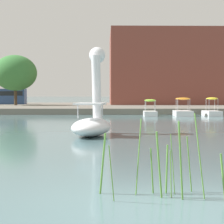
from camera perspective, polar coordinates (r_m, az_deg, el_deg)
ground_plane at (r=6.71m, az=5.79°, el=-13.41°), size 434.55×434.55×0.00m
shore_bank_far at (r=44.67m, az=1.24°, el=0.75°), size 143.93×22.69×0.54m
swan_boat at (r=16.89m, az=-2.93°, el=-0.40°), size 2.15×3.39×4.03m
pedal_boat_lime at (r=31.76m, az=5.74°, el=0.18°), size 1.07×2.04×1.39m
pedal_boat_orange at (r=32.06m, az=10.59°, el=0.14°), size 1.41×2.25×1.53m
pedal_boat_yellow at (r=32.86m, az=14.76°, el=0.15°), size 1.35×2.05×1.54m
tree_broadleaf_right at (r=44.49m, az=-14.33°, el=5.70°), size 5.67×5.08×5.68m
parked_van at (r=49.05m, az=-15.70°, el=2.35°), size 5.06×2.23×1.91m
apartment_block at (r=50.30m, az=8.16°, el=6.42°), size 14.97×12.32×9.07m
reed_clump_foreground at (r=7.00m, az=7.67°, el=-7.94°), size 2.22×0.81×1.52m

